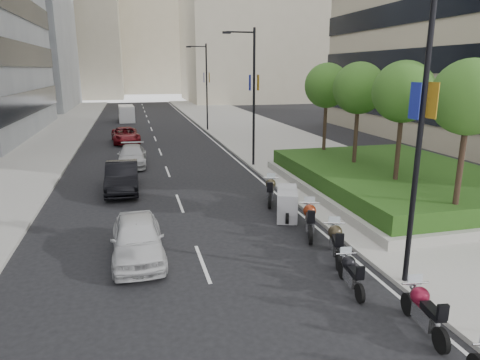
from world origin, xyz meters
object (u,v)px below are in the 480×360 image
object	(u,v)px
lamp_post_1	(252,91)
delivery_van	(127,114)
motorcycle_1	(424,310)
car_a	(137,239)
motorcycle_3	(336,242)
motorcycle_5	(287,204)
motorcycle_4	(310,220)
car_c	(132,156)
motorcycle_6	(270,191)
car_d	(126,135)
lamp_post_2	(205,83)
lamp_post_0	(417,120)
motorcycle_2	(351,273)
car_b	(122,177)

from	to	relation	value
lamp_post_1	delivery_van	xyz separation A→B (m)	(-8.30, 28.94, -4.14)
motorcycle_1	car_a	world-z (taller)	car_a
motorcycle_3	motorcycle_5	world-z (taller)	motorcycle_5
motorcycle_1	car_a	distance (m)	9.24
motorcycle_4	car_c	size ratio (longest dim) A/B	0.49
motorcycle_1	motorcycle_4	bearing A→B (deg)	9.64
lamp_post_1	motorcycle_6	world-z (taller)	lamp_post_1
motorcycle_1	motorcycle_5	world-z (taller)	motorcycle_5
delivery_van	motorcycle_1	bearing A→B (deg)	-84.22
motorcycle_3	car_d	size ratio (longest dim) A/B	0.45
lamp_post_2	car_d	world-z (taller)	lamp_post_2
lamp_post_0	car_c	world-z (taller)	lamp_post_0
car_c	car_d	distance (m)	9.92
car_c	delivery_van	size ratio (longest dim) A/B	0.98
motorcycle_5	car_d	world-z (taller)	car_d
motorcycle_2	car_a	world-z (taller)	car_a
motorcycle_4	car_d	distance (m)	25.82
lamp_post_0	motorcycle_2	xyz separation A→B (m)	(-1.61, 0.16, -4.54)
motorcycle_5	delivery_van	distance (m)	39.86
motorcycle_5	motorcycle_6	xyz separation A→B (m)	(-0.03, 2.26, -0.02)
car_c	delivery_van	distance (m)	26.56
motorcycle_4	car_d	bearing A→B (deg)	36.57
motorcycle_5	lamp_post_0	bearing A→B (deg)	-150.45
motorcycle_2	motorcycle_5	size ratio (longest dim) A/B	0.85
motorcycle_5	lamp_post_1	bearing A→B (deg)	12.43
motorcycle_6	car_a	distance (m)	8.22
motorcycle_2	motorcycle_4	world-z (taller)	motorcycle_4
motorcycle_6	car_c	distance (m)	12.32
motorcycle_1	lamp_post_0	bearing A→B (deg)	-13.64
car_d	motorcycle_3	bearing A→B (deg)	-79.71
car_c	delivery_van	world-z (taller)	delivery_van
motorcycle_6	car_b	distance (m)	8.16
motorcycle_2	motorcycle_4	bearing A→B (deg)	0.27
motorcycle_4	lamp_post_0	bearing A→B (deg)	-146.31
lamp_post_1	car_b	world-z (taller)	lamp_post_1
motorcycle_2	delivery_van	world-z (taller)	delivery_van
delivery_van	car_d	bearing A→B (deg)	-93.04
car_c	car_d	bearing A→B (deg)	95.15
motorcycle_4	car_b	bearing A→B (deg)	61.22
lamp_post_2	delivery_van	size ratio (longest dim) A/B	1.87
motorcycle_3	car_a	distance (m)	6.90
motorcycle_2	motorcycle_1	bearing A→B (deg)	-155.78
lamp_post_2	motorcycle_1	bearing A→B (deg)	-91.36
lamp_post_0	motorcycle_5	distance (m)	8.13
motorcycle_3	motorcycle_5	xyz separation A→B (m)	(-0.15, 4.47, 0.03)
motorcycle_3	motorcycle_6	distance (m)	6.73
motorcycle_3	motorcycle_4	bearing A→B (deg)	18.80
lamp_post_1	motorcycle_1	world-z (taller)	lamp_post_1
lamp_post_1	car_c	xyz separation A→B (m)	(-7.84, 2.39, -4.39)
lamp_post_2	motorcycle_5	bearing A→B (deg)	-92.48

